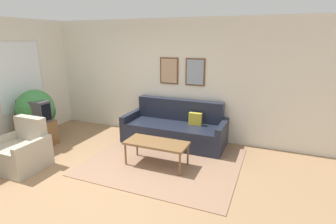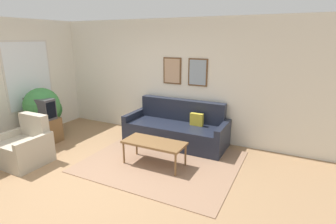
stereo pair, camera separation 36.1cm
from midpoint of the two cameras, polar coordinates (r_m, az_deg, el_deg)
The scene contains 11 objects.
ground_plane at distance 4.68m, azimuth -17.89°, elevation -14.11°, with size 16.00×16.00×0.00m, color #997551.
area_rug at distance 5.08m, azimuth -2.99°, elevation -10.75°, with size 2.78×2.30×0.01m.
wall_back at distance 6.25m, azimuth -3.90°, elevation 7.32°, with size 8.00×0.09×2.70m.
wall_left_window at distance 6.67m, azimuth -33.88°, elevation 5.22°, with size 0.08×8.00×2.70m.
couch at distance 5.84m, azimuth -0.23°, elevation -3.74°, with size 2.24×0.90×0.94m.
coffee_table at distance 4.80m, azimuth -4.68°, elevation -7.00°, with size 1.14×0.51×0.46m.
tv_stand at distance 6.50m, azimuth -28.03°, elevation -4.03°, with size 0.74×0.48×0.55m.
tv at distance 6.36m, azimuth -28.60°, elevation 0.23°, with size 0.71×0.28×0.46m.
armchair at distance 5.52m, azimuth -30.97°, elevation -7.53°, with size 0.81×0.76×0.89m.
potted_plant_tall at distance 6.57m, azimuth -28.35°, elevation 0.73°, with size 0.79×0.79×1.19m.
potted_plant_by_window at distance 6.87m, azimuth -27.21°, elevation -0.19°, with size 0.63×0.63×0.92m.
Camera 1 is at (2.59, -3.09, 2.28)m, focal length 28.00 mm.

